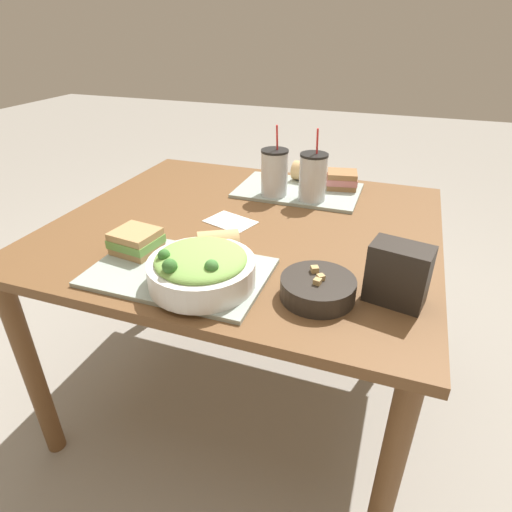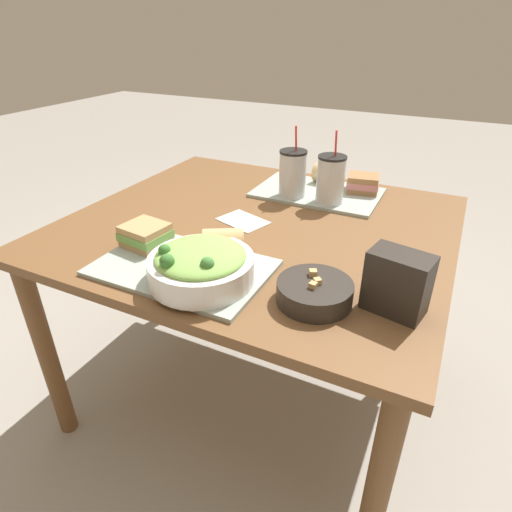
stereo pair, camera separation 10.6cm
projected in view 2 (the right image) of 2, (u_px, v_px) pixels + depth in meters
name	position (u px, v px, depth m)	size (l,w,h in m)	color
ground_plane	(258.00, 387.00, 1.77)	(12.00, 12.00, 0.00)	gray
dining_table	(258.00, 247.00, 1.45)	(1.22, 1.09, 0.75)	brown
tray_near	(183.00, 268.00, 1.14)	(0.46, 0.29, 0.01)	#99A89E
tray_far	(317.00, 193.00, 1.63)	(0.46, 0.29, 0.01)	#99A89E
salad_bowl	(201.00, 264.00, 1.05)	(0.26, 0.26, 0.11)	white
soup_bowl	(315.00, 291.00, 1.00)	(0.18, 0.18, 0.07)	#2D2823
sandwich_near	(145.00, 235.00, 1.23)	(0.14, 0.13, 0.06)	tan
baguette_near	(224.00, 242.00, 1.17)	(0.13, 0.12, 0.08)	tan
sandwich_far	(363.00, 183.00, 1.60)	(0.13, 0.12, 0.06)	olive
baguette_far	(326.00, 173.00, 1.69)	(0.10, 0.09, 0.08)	tan
drink_cup_dark	(293.00, 175.00, 1.54)	(0.10, 0.10, 0.26)	silver
drink_cup_red	(330.00, 181.00, 1.49)	(0.10, 0.10, 0.26)	silver
chip_bag	(397.00, 283.00, 0.95)	(0.15, 0.11, 0.15)	#28231E
napkin_folded	(243.00, 221.00, 1.41)	(0.18, 0.15, 0.00)	white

